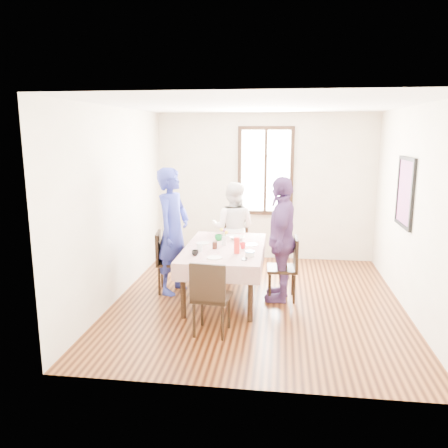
% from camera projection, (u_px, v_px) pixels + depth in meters
% --- Properties ---
extents(ground, '(4.50, 4.50, 0.00)m').
position_uv_depth(ground, '(257.00, 301.00, 6.35)').
color(ground, black).
rests_on(ground, ground).
extents(back_wall, '(4.00, 0.00, 4.00)m').
position_uv_depth(back_wall, '(265.00, 187.00, 8.26)').
color(back_wall, beige).
rests_on(back_wall, ground).
extents(right_wall, '(0.00, 4.50, 4.50)m').
position_uv_depth(right_wall, '(412.00, 211.00, 5.83)').
color(right_wall, beige).
rests_on(right_wall, ground).
extents(window_frame, '(1.02, 0.06, 1.62)m').
position_uv_depth(window_frame, '(266.00, 171.00, 8.18)').
color(window_frame, black).
rests_on(window_frame, back_wall).
extents(window_pane, '(0.90, 0.02, 1.50)m').
position_uv_depth(window_pane, '(266.00, 171.00, 8.19)').
color(window_pane, white).
rests_on(window_pane, back_wall).
extents(art_poster, '(0.04, 0.76, 0.96)m').
position_uv_depth(art_poster, '(405.00, 192.00, 6.08)').
color(art_poster, red).
rests_on(art_poster, right_wall).
extents(dining_table, '(0.98, 1.70, 0.75)m').
position_uv_depth(dining_table, '(224.00, 273.00, 6.40)').
color(dining_table, black).
rests_on(dining_table, ground).
extents(tablecloth, '(1.10, 1.82, 0.01)m').
position_uv_depth(tablecloth, '(224.00, 247.00, 6.32)').
color(tablecloth, '#4E0508').
rests_on(tablecloth, dining_table).
extents(chair_left, '(0.48, 0.48, 0.91)m').
position_uv_depth(chair_left, '(172.00, 262.00, 6.64)').
color(chair_left, black).
rests_on(chair_left, ground).
extents(chair_right, '(0.44, 0.44, 0.91)m').
position_uv_depth(chair_right, '(282.00, 268.00, 6.33)').
color(chair_right, black).
rests_on(chair_right, ground).
extents(chair_far, '(0.48, 0.48, 0.91)m').
position_uv_depth(chair_far, '(233.00, 247.00, 7.52)').
color(chair_far, black).
rests_on(chair_far, ground).
extents(chair_near, '(0.46, 0.46, 0.91)m').
position_uv_depth(chair_near, '(212.00, 297.00, 5.25)').
color(chair_near, black).
rests_on(chair_near, ground).
extents(person_left, '(0.60, 0.77, 1.86)m').
position_uv_depth(person_left, '(172.00, 231.00, 6.54)').
color(person_left, navy).
rests_on(person_left, ground).
extents(person_far, '(0.82, 0.68, 1.55)m').
position_uv_depth(person_far, '(233.00, 229.00, 7.43)').
color(person_far, white).
rests_on(person_far, ground).
extents(person_right, '(0.52, 1.07, 1.77)m').
position_uv_depth(person_right, '(281.00, 239.00, 6.25)').
color(person_right, '#543368').
rests_on(person_right, ground).
extents(mug_black, '(0.10, 0.10, 0.07)m').
position_uv_depth(mug_black, '(195.00, 253.00, 5.86)').
color(mug_black, black).
rests_on(mug_black, tablecloth).
extents(mug_flag, '(0.13, 0.13, 0.08)m').
position_uv_depth(mug_flag, '(243.00, 246.00, 6.21)').
color(mug_flag, red).
rests_on(mug_flag, tablecloth).
extents(mug_green, '(0.16, 0.16, 0.09)m').
position_uv_depth(mug_green, '(219.00, 238.00, 6.66)').
color(mug_green, '#0C7226').
rests_on(mug_green, tablecloth).
extents(serving_bowl, '(0.25, 0.25, 0.05)m').
position_uv_depth(serving_bowl, '(237.00, 238.00, 6.71)').
color(serving_bowl, white).
rests_on(serving_bowl, tablecloth).
extents(juice_carton, '(0.07, 0.07, 0.22)m').
position_uv_depth(juice_carton, '(237.00, 245.00, 5.95)').
color(juice_carton, red).
rests_on(juice_carton, tablecloth).
extents(butter_tub, '(0.12, 0.12, 0.06)m').
position_uv_depth(butter_tub, '(250.00, 254.00, 5.82)').
color(butter_tub, white).
rests_on(butter_tub, tablecloth).
extents(jam_jar, '(0.07, 0.07, 0.10)m').
position_uv_depth(jam_jar, '(215.00, 245.00, 6.20)').
color(jam_jar, black).
rests_on(jam_jar, tablecloth).
extents(drinking_glass, '(0.08, 0.08, 0.11)m').
position_uv_depth(drinking_glass, '(199.00, 247.00, 6.07)').
color(drinking_glass, silver).
rests_on(drinking_glass, tablecloth).
extents(smartphone, '(0.07, 0.14, 0.01)m').
position_uv_depth(smartphone, '(244.00, 259.00, 5.69)').
color(smartphone, black).
rests_on(smartphone, tablecloth).
extents(flower_vase, '(0.06, 0.06, 0.13)m').
position_uv_depth(flower_vase, '(224.00, 241.00, 6.39)').
color(flower_vase, silver).
rests_on(flower_vase, tablecloth).
extents(plate_left, '(0.20, 0.20, 0.01)m').
position_uv_depth(plate_left, '(203.00, 243.00, 6.49)').
color(plate_left, white).
rests_on(plate_left, tablecloth).
extents(plate_right, '(0.20, 0.20, 0.01)m').
position_uv_depth(plate_right, '(250.00, 245.00, 6.40)').
color(plate_right, white).
rests_on(plate_right, tablecloth).
extents(plate_far, '(0.20, 0.20, 0.01)m').
position_uv_depth(plate_far, '(232.00, 235.00, 6.97)').
color(plate_far, white).
rests_on(plate_far, tablecloth).
extents(plate_near, '(0.20, 0.20, 0.01)m').
position_uv_depth(plate_near, '(214.00, 258.00, 5.75)').
color(plate_near, white).
rests_on(plate_near, tablecloth).
extents(butter_lid, '(0.12, 0.12, 0.01)m').
position_uv_depth(butter_lid, '(250.00, 251.00, 5.82)').
color(butter_lid, blue).
rests_on(butter_lid, butter_tub).
extents(flower_bunch, '(0.09, 0.09, 0.10)m').
position_uv_depth(flower_bunch, '(224.00, 233.00, 6.37)').
color(flower_bunch, yellow).
rests_on(flower_bunch, flower_vase).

